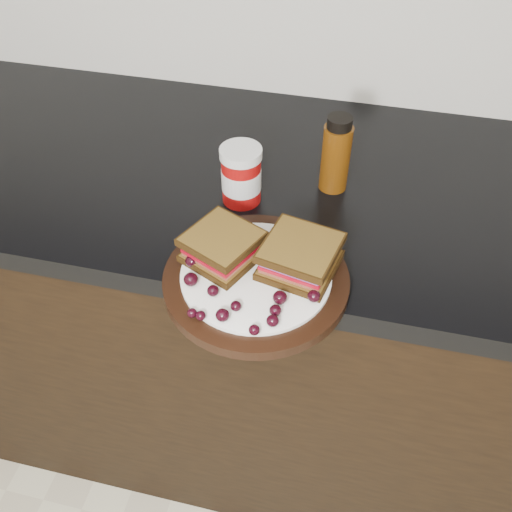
{
  "coord_description": "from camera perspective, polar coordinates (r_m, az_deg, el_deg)",
  "views": [
    {
      "loc": [
        0.36,
        0.86,
        1.54
      ],
      "look_at": [
        0.23,
        1.43,
        0.96
      ],
      "focal_mm": 40.0,
      "sensor_mm": 36.0,
      "label": 1
    }
  ],
  "objects": [
    {
      "name": "grape_16",
      "position": [
        0.88,
        -3.53,
        1.36
      ],
      "size": [
        0.02,
        0.02,
        0.02
      ],
      "primitive_type": "ellipsoid",
      "color": "black",
      "rests_on": "plate"
    },
    {
      "name": "grape_2",
      "position": [
        0.79,
        -6.41,
        -5.68
      ],
      "size": [
        0.01,
        0.01,
        0.01
      ],
      "primitive_type": "ellipsoid",
      "color": "black",
      "rests_on": "plate"
    },
    {
      "name": "plate",
      "position": [
        0.86,
        -0.0,
        -2.41
      ],
      "size": [
        0.28,
        0.28,
        0.02
      ],
      "primitive_type": "cylinder",
      "color": "black",
      "rests_on": "countertop"
    },
    {
      "name": "grape_18",
      "position": [
        0.86,
        -5.84,
        -0.1
      ],
      "size": [
        0.02,
        0.02,
        0.02
      ],
      "primitive_type": "ellipsoid",
      "color": "black",
      "rests_on": "plate"
    },
    {
      "name": "grape_6",
      "position": [
        0.77,
        -0.17,
        -7.4
      ],
      "size": [
        0.02,
        0.02,
        0.01
      ],
      "primitive_type": "ellipsoid",
      "color": "black",
      "rests_on": "plate"
    },
    {
      "name": "grape_13",
      "position": [
        0.86,
        6.12,
        -0.19
      ],
      "size": [
        0.02,
        0.02,
        0.02
      ],
      "primitive_type": "ellipsoid",
      "color": "black",
      "rests_on": "plate"
    },
    {
      "name": "sandwich_right",
      "position": [
        0.84,
        4.44,
        -0.04
      ],
      "size": [
        0.13,
        0.13,
        0.05
      ],
      "primitive_type": null,
      "rotation": [
        0.0,
        0.0,
        -0.21
      ],
      "color": "brown",
      "rests_on": "plate"
    },
    {
      "name": "grape_1",
      "position": [
        0.82,
        -4.32,
        -3.49
      ],
      "size": [
        0.02,
        0.02,
        0.02
      ],
      "primitive_type": "ellipsoid",
      "color": "black",
      "rests_on": "plate"
    },
    {
      "name": "oil_bottle",
      "position": [
        1.01,
        8.01,
        10.11
      ],
      "size": [
        0.06,
        0.06,
        0.14
      ],
      "primitive_type": "cylinder",
      "rotation": [
        0.0,
        0.0,
        -0.29
      ],
      "color": "#502908",
      "rests_on": "countertop"
    },
    {
      "name": "grape_8",
      "position": [
        0.79,
        1.95,
        -5.46
      ],
      "size": [
        0.02,
        0.02,
        0.02
      ],
      "primitive_type": "ellipsoid",
      "color": "black",
      "rests_on": "plate"
    },
    {
      "name": "grape_19",
      "position": [
        0.86,
        -6.41,
        -0.5
      ],
      "size": [
        0.02,
        0.02,
        0.02
      ],
      "primitive_type": "ellipsoid",
      "color": "black",
      "rests_on": "plate"
    },
    {
      "name": "grape_15",
      "position": [
        0.88,
        -1.22,
        1.03
      ],
      "size": [
        0.02,
        0.02,
        0.02
      ],
      "primitive_type": "ellipsoid",
      "color": "black",
      "rests_on": "plate"
    },
    {
      "name": "grape_17",
      "position": [
        0.86,
        -3.87,
        0.04
      ],
      "size": [
        0.02,
        0.02,
        0.02
      ],
      "primitive_type": "ellipsoid",
      "color": "black",
      "rests_on": "plate"
    },
    {
      "name": "grape_22",
      "position": [
        0.85,
        -5.0,
        -0.82
      ],
      "size": [
        0.02,
        0.02,
        0.02
      ],
      "primitive_type": "ellipsoid",
      "color": "black",
      "rests_on": "plate"
    },
    {
      "name": "grape_7",
      "position": [
        0.78,
        1.67,
        -6.49
      ],
      "size": [
        0.02,
        0.02,
        0.02
      ],
      "primitive_type": "ellipsoid",
      "color": "black",
      "rests_on": "plate"
    },
    {
      "name": "grape_5",
      "position": [
        0.8,
        -2.03,
        -5.02
      ],
      "size": [
        0.02,
        0.02,
        0.01
      ],
      "primitive_type": "ellipsoid",
      "color": "black",
      "rests_on": "plate"
    },
    {
      "name": "condiment_jar",
      "position": [
        0.98,
        -1.49,
        8.09
      ],
      "size": [
        0.09,
        0.09,
        0.11
      ],
      "primitive_type": "cylinder",
      "rotation": [
        0.0,
        0.0,
        -0.33
      ],
      "color": "#980B0B",
      "rests_on": "countertop"
    },
    {
      "name": "base_cabinets",
      "position": [
        1.44,
        -6.51,
        -6.03
      ],
      "size": [
        3.96,
        0.58,
        0.86
      ],
      "primitive_type": "cube",
      "color": "black",
      "rests_on": "ground_plane"
    },
    {
      "name": "grape_20",
      "position": [
        0.86,
        -3.05,
        0.2
      ],
      "size": [
        0.02,
        0.02,
        0.02
      ],
      "primitive_type": "ellipsoid",
      "color": "black",
      "rests_on": "plate"
    },
    {
      "name": "grape_12",
      "position": [
        0.83,
        6.21,
        -2.78
      ],
      "size": [
        0.02,
        0.02,
        0.02
      ],
      "primitive_type": "ellipsoid",
      "color": "black",
      "rests_on": "plate"
    },
    {
      "name": "grape_3",
      "position": [
        0.79,
        -5.56,
        -5.95
      ],
      "size": [
        0.01,
        0.01,
        0.01
      ],
      "primitive_type": "ellipsoid",
      "color": "black",
      "rests_on": "plate"
    },
    {
      "name": "grape_10",
      "position": [
        0.81,
        5.82,
        -4.0
      ],
      "size": [
        0.02,
        0.02,
        0.02
      ],
      "primitive_type": "ellipsoid",
      "color": "black",
      "rests_on": "plate"
    },
    {
      "name": "grape_11",
      "position": [
        0.82,
        5.04,
        -3.23
      ],
      "size": [
        0.02,
        0.02,
        0.02
      ],
      "primitive_type": "ellipsoid",
      "color": "black",
      "rests_on": "plate"
    },
    {
      "name": "grape_0",
      "position": [
        0.83,
        -6.53,
        -2.34
      ],
      "size": [
        0.02,
        0.02,
        0.02
      ],
      "primitive_type": "ellipsoid",
      "color": "black",
      "rests_on": "plate"
    },
    {
      "name": "countertop",
      "position": [
        1.13,
        -8.36,
        8.55
      ],
      "size": [
        3.98,
        0.6,
        0.04
      ],
      "primitive_type": "cube",
      "color": "black",
      "rests_on": "base_cabinets"
    },
    {
      "name": "sandwich_left",
      "position": [
        0.86,
        -3.39,
        0.94
      ],
      "size": [
        0.13,
        0.13,
        0.05
      ],
      "primitive_type": null,
      "rotation": [
        0.0,
        0.0,
        -0.43
      ],
      "color": "brown",
      "rests_on": "plate"
    },
    {
      "name": "grape_4",
      "position": [
        0.78,
        -3.37,
        -5.92
      ],
      "size": [
        0.02,
        0.02,
        0.02
      ],
      "primitive_type": "ellipsoid",
      "color": "black",
      "rests_on": "plate"
    },
    {
      "name": "grape_9",
      "position": [
        0.8,
        2.41,
        -4.17
      ],
      "size": [
        0.02,
        0.02,
        0.02
      ],
      "primitive_type": "ellipsoid",
      "color": "black",
      "rests_on": "plate"
    },
    {
      "name": "grape_14",
      "position": [
        0.87,
        4.96,
        0.09
      ],
      "size": [
        0.02,
        0.02,
        0.02
      ],
      "primitive_type": "ellipsoid",
      "color": "black",
      "rests_on": "plate"
    },
    {
      "name": "grape_21",
      "position": [
        0.86,
        -2.54,
        -0.03
      ],
      "size": [
        0.02,
        0.02,
        0.02
      ],
      "primitive_type": "ellipsoid",
      "color": "black",
      "rests_on": "plate"
    }
  ]
}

